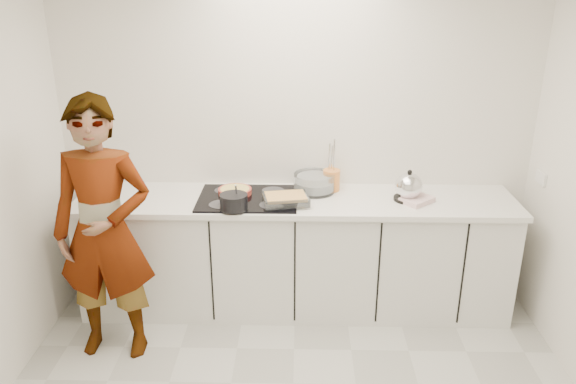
{
  "coord_description": "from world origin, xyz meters",
  "views": [
    {
      "loc": [
        0.03,
        -2.55,
        2.45
      ],
      "look_at": [
        -0.05,
        1.05,
        1.05
      ],
      "focal_mm": 35.0,
      "sensor_mm": 36.0,
      "label": 1
    }
  ],
  "objects_px": {
    "utensil_crock": "(331,180)",
    "cook": "(104,232)",
    "kettle": "(409,187)",
    "saucepan": "(234,202)",
    "mixing_bowl": "(314,183)",
    "baking_dish": "(286,199)",
    "tart_dish": "(235,191)",
    "hob": "(248,198)"
  },
  "relations": [
    {
      "from": "hob",
      "to": "utensil_crock",
      "type": "height_order",
      "value": "utensil_crock"
    },
    {
      "from": "tart_dish",
      "to": "cook",
      "type": "bearing_deg",
      "value": -141.69
    },
    {
      "from": "baking_dish",
      "to": "utensil_crock",
      "type": "xyz_separation_m",
      "value": [
        0.34,
        0.31,
        0.03
      ]
    },
    {
      "from": "utensil_crock",
      "to": "cook",
      "type": "bearing_deg",
      "value": -153.59
    },
    {
      "from": "hob",
      "to": "cook",
      "type": "xyz_separation_m",
      "value": [
        -0.89,
        -0.55,
        -0.02
      ]
    },
    {
      "from": "mixing_bowl",
      "to": "cook",
      "type": "xyz_separation_m",
      "value": [
        -1.38,
        -0.71,
        -0.08
      ]
    },
    {
      "from": "utensil_crock",
      "to": "cook",
      "type": "distance_m",
      "value": 1.68
    },
    {
      "from": "cook",
      "to": "utensil_crock",
      "type": "bearing_deg",
      "value": 26.96
    },
    {
      "from": "kettle",
      "to": "cook",
      "type": "bearing_deg",
      "value": -164.86
    },
    {
      "from": "tart_dish",
      "to": "saucepan",
      "type": "bearing_deg",
      "value": -84.94
    },
    {
      "from": "tart_dish",
      "to": "kettle",
      "type": "relative_size",
      "value": 1.33
    },
    {
      "from": "mixing_bowl",
      "to": "utensil_crock",
      "type": "height_order",
      "value": "utensil_crock"
    },
    {
      "from": "utensil_crock",
      "to": "tart_dish",
      "type": "bearing_deg",
      "value": -169.86
    },
    {
      "from": "mixing_bowl",
      "to": "hob",
      "type": "bearing_deg",
      "value": -161.59
    },
    {
      "from": "baking_dish",
      "to": "kettle",
      "type": "bearing_deg",
      "value": 7.27
    },
    {
      "from": "cook",
      "to": "mixing_bowl",
      "type": "bearing_deg",
      "value": 27.9
    },
    {
      "from": "baking_dish",
      "to": "mixing_bowl",
      "type": "distance_m",
      "value": 0.34
    },
    {
      "from": "saucepan",
      "to": "cook",
      "type": "bearing_deg",
      "value": -157.83
    },
    {
      "from": "kettle",
      "to": "cook",
      "type": "xyz_separation_m",
      "value": [
        -2.06,
        -0.56,
        -0.11
      ]
    },
    {
      "from": "kettle",
      "to": "mixing_bowl",
      "type": "bearing_deg",
      "value": 167.13
    },
    {
      "from": "saucepan",
      "to": "kettle",
      "type": "relative_size",
      "value": 1.05
    },
    {
      "from": "hob",
      "to": "cook",
      "type": "distance_m",
      "value": 1.04
    },
    {
      "from": "hob",
      "to": "saucepan",
      "type": "height_order",
      "value": "saucepan"
    },
    {
      "from": "mixing_bowl",
      "to": "utensil_crock",
      "type": "xyz_separation_m",
      "value": [
        0.13,
        0.04,
        0.01
      ]
    },
    {
      "from": "tart_dish",
      "to": "kettle",
      "type": "distance_m",
      "value": 1.27
    },
    {
      "from": "mixing_bowl",
      "to": "utensil_crock",
      "type": "distance_m",
      "value": 0.14
    },
    {
      "from": "utensil_crock",
      "to": "cook",
      "type": "height_order",
      "value": "cook"
    },
    {
      "from": "utensil_crock",
      "to": "cook",
      "type": "relative_size",
      "value": 0.09
    },
    {
      "from": "saucepan",
      "to": "utensil_crock",
      "type": "xyz_separation_m",
      "value": [
        0.7,
        0.42,
        0.01
      ]
    },
    {
      "from": "tart_dish",
      "to": "mixing_bowl",
      "type": "bearing_deg",
      "value": 8.89
    },
    {
      "from": "baking_dish",
      "to": "mixing_bowl",
      "type": "xyz_separation_m",
      "value": [
        0.21,
        0.27,
        0.02
      ]
    },
    {
      "from": "kettle",
      "to": "cook",
      "type": "distance_m",
      "value": 2.13
    },
    {
      "from": "saucepan",
      "to": "mixing_bowl",
      "type": "bearing_deg",
      "value": 33.98
    },
    {
      "from": "saucepan",
      "to": "utensil_crock",
      "type": "distance_m",
      "value": 0.81
    },
    {
      "from": "baking_dish",
      "to": "kettle",
      "type": "distance_m",
      "value": 0.9
    },
    {
      "from": "hob",
      "to": "baking_dish",
      "type": "relative_size",
      "value": 2.05
    },
    {
      "from": "kettle",
      "to": "baking_dish",
      "type": "bearing_deg",
      "value": -172.73
    },
    {
      "from": "kettle",
      "to": "cook",
      "type": "relative_size",
      "value": 0.13
    },
    {
      "from": "utensil_crock",
      "to": "cook",
      "type": "xyz_separation_m",
      "value": [
        -1.51,
        -0.75,
        -0.1
      ]
    },
    {
      "from": "cook",
      "to": "tart_dish",
      "type": "bearing_deg",
      "value": 38.86
    },
    {
      "from": "hob",
      "to": "mixing_bowl",
      "type": "distance_m",
      "value": 0.52
    },
    {
      "from": "mixing_bowl",
      "to": "cook",
      "type": "bearing_deg",
      "value": -152.65
    }
  ]
}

